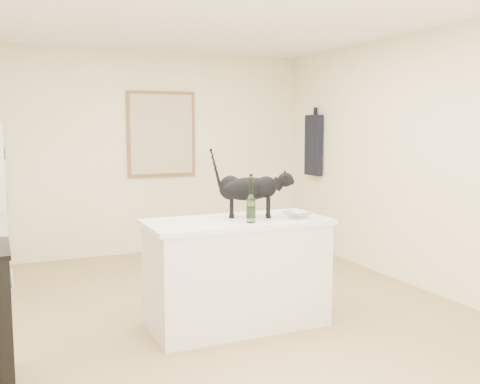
% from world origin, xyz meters
% --- Properties ---
extents(floor, '(5.50, 5.50, 0.00)m').
position_xyz_m(floor, '(0.00, 0.00, 0.00)').
color(floor, '#A58757').
rests_on(floor, ground).
extents(ceiling, '(5.50, 5.50, 0.00)m').
position_xyz_m(ceiling, '(0.00, 0.00, 2.60)').
color(ceiling, white).
rests_on(ceiling, ground).
extents(wall_back, '(4.50, 0.00, 4.50)m').
position_xyz_m(wall_back, '(0.00, 2.75, 1.30)').
color(wall_back, '#FFEFC5').
rests_on(wall_back, ground).
extents(wall_front, '(4.50, 0.00, 4.50)m').
position_xyz_m(wall_front, '(0.00, -2.75, 1.30)').
color(wall_front, '#FFEFC5').
rests_on(wall_front, ground).
extents(wall_right, '(0.00, 5.50, 5.50)m').
position_xyz_m(wall_right, '(2.25, 0.00, 1.30)').
color(wall_right, '#FFEFC5').
rests_on(wall_right, ground).
extents(island_base, '(1.44, 0.67, 0.86)m').
position_xyz_m(island_base, '(0.10, -0.20, 0.43)').
color(island_base, white).
rests_on(island_base, floor).
extents(island_top, '(1.50, 0.70, 0.04)m').
position_xyz_m(island_top, '(0.10, -0.20, 0.88)').
color(island_top, white).
rests_on(island_top, island_base).
extents(artwork_frame, '(0.90, 0.03, 1.10)m').
position_xyz_m(artwork_frame, '(0.30, 2.72, 1.55)').
color(artwork_frame, brown).
rests_on(artwork_frame, wall_back).
extents(artwork_canvas, '(0.82, 0.00, 1.02)m').
position_xyz_m(artwork_canvas, '(0.30, 2.70, 1.55)').
color(artwork_canvas, beige).
rests_on(artwork_canvas, wall_back).
extents(hanging_garment, '(0.08, 0.34, 0.80)m').
position_xyz_m(hanging_garment, '(2.19, 2.05, 1.40)').
color(hanging_garment, black).
rests_on(hanging_garment, wall_right).
extents(black_cat, '(0.64, 0.42, 0.43)m').
position_xyz_m(black_cat, '(0.24, -0.14, 1.12)').
color(black_cat, black).
rests_on(black_cat, island_top).
extents(wine_bottle, '(0.07, 0.07, 0.34)m').
position_xyz_m(wine_bottle, '(0.15, -0.37, 1.07)').
color(wine_bottle, '#326126').
rests_on(wine_bottle, island_top).
extents(glass_bowl, '(0.27, 0.27, 0.06)m').
position_xyz_m(glass_bowl, '(0.59, -0.34, 0.93)').
color(glass_bowl, silver).
rests_on(glass_bowl, island_top).
extents(fridge_paper, '(0.04, 0.15, 0.20)m').
position_xyz_m(fridge_paper, '(-1.60, 2.42, 1.32)').
color(fridge_paper, silver).
rests_on(fridge_paper, fridge).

